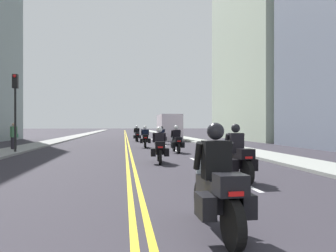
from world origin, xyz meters
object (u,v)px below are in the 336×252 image
(motorcycle_2, at_px, (159,148))
(traffic_light_near, at_px, (15,98))
(motorcycle_4, at_px, (145,139))
(motorcycle_0, at_px, (218,190))
(pedestrian_0, at_px, (14,136))
(motorcycle_6, at_px, (137,135))
(motorcycle_5, at_px, (162,137))
(parked_truck, at_px, (168,129))
(motorcycle_3, at_px, (177,142))
(motorcycle_1, at_px, (237,158))

(motorcycle_2, height_order, traffic_light_near, traffic_light_near)
(motorcycle_2, bearing_deg, motorcycle_4, 93.21)
(motorcycle_0, xyz_separation_m, pedestrian_0, (-8.31, 17.14, 0.26))
(motorcycle_6, bearing_deg, motorcycle_5, -69.43)
(motorcycle_0, relative_size, motorcycle_4, 0.97)
(motorcycle_4, xyz_separation_m, motorcycle_6, (-0.25, 9.17, -0.01))
(motorcycle_4, height_order, parked_truck, parked_truck)
(motorcycle_3, distance_m, motorcycle_5, 9.13)
(motorcycle_0, relative_size, parked_truck, 0.33)
(motorcycle_4, xyz_separation_m, motorcycle_5, (1.76, 4.56, -0.02))
(motorcycle_2, height_order, parked_truck, parked_truck)
(motorcycle_2, bearing_deg, motorcycle_3, 76.36)
(motorcycle_5, xyz_separation_m, motorcycle_6, (-2.00, 4.61, 0.01))
(motorcycle_4, relative_size, motorcycle_6, 1.06)
(motorcycle_2, bearing_deg, motorcycle_6, 93.99)
(motorcycle_1, distance_m, traffic_light_near, 14.35)
(motorcycle_0, bearing_deg, motorcycle_6, 88.37)
(motorcycle_6, distance_m, traffic_light_near, 15.38)
(motorcycle_0, distance_m, motorcycle_2, 9.24)
(motorcycle_5, relative_size, parked_truck, 0.32)
(motorcycle_1, relative_size, motorcycle_2, 1.06)
(motorcycle_4, xyz_separation_m, parked_truck, (3.37, 12.20, 0.61))
(motorcycle_1, bearing_deg, motorcycle_5, 86.66)
(motorcycle_1, xyz_separation_m, motorcycle_4, (-1.73, 14.59, 0.00))
(pedestrian_0, bearing_deg, motorcycle_3, -68.31)
(motorcycle_4, relative_size, motorcycle_5, 1.05)
(motorcycle_2, distance_m, pedestrian_0, 11.57)
(motorcycle_0, relative_size, pedestrian_0, 1.20)
(parked_truck, bearing_deg, motorcycle_2, -98.76)
(traffic_light_near, bearing_deg, motorcycle_3, -3.24)
(motorcycle_3, relative_size, motorcycle_4, 1.01)
(motorcycle_0, height_order, motorcycle_6, motorcycle_0)
(motorcycle_1, relative_size, motorcycle_6, 1.10)
(motorcycle_2, distance_m, motorcycle_6, 18.95)
(motorcycle_2, distance_m, motorcycle_3, 5.44)
(motorcycle_4, distance_m, pedestrian_0, 8.67)
(motorcycle_2, height_order, motorcycle_6, motorcycle_6)
(motorcycle_5, bearing_deg, motorcycle_2, -95.35)
(motorcycle_2, xyz_separation_m, traffic_light_near, (-7.68, 5.73, 2.51))
(motorcycle_0, xyz_separation_m, motorcycle_4, (0.15, 19.02, 0.00))
(motorcycle_6, bearing_deg, motorcycle_4, -91.40)
(motorcycle_2, relative_size, parked_truck, 0.33)
(motorcycle_2, xyz_separation_m, motorcycle_6, (-0.23, 18.95, -0.00))
(motorcycle_3, xyz_separation_m, pedestrian_0, (-10.03, 2.69, 0.26))
(motorcycle_5, distance_m, pedestrian_0, 12.08)
(motorcycle_6, relative_size, parked_truck, 0.32)
(motorcycle_0, distance_m, motorcycle_6, 28.19)
(motorcycle_2, height_order, motorcycle_4, motorcycle_4)
(motorcycle_2, relative_size, motorcycle_4, 0.98)
(motorcycle_0, xyz_separation_m, motorcycle_5, (1.91, 23.58, -0.02))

